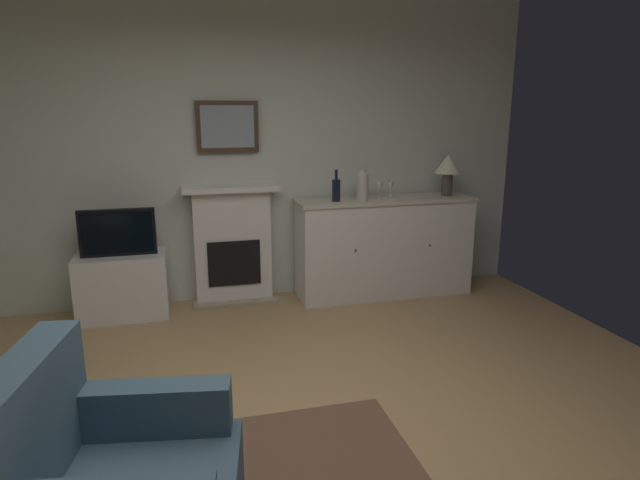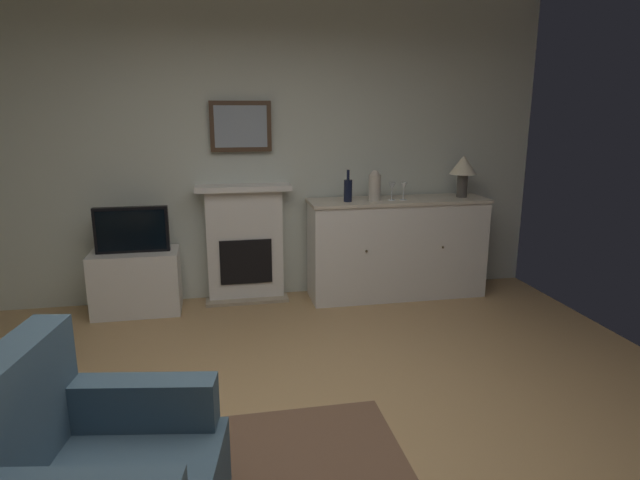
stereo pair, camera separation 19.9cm
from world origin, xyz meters
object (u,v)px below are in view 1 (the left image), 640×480
(vase_decorative, at_px, (362,185))
(wine_glass_center, at_px, (391,186))
(table_lamp, at_px, (448,167))
(tv_cabinet, at_px, (123,286))
(wine_bottle, at_px, (336,190))
(sideboard_cabinet, at_px, (384,247))
(wine_glass_left, at_px, (379,187))
(fireplace_unit, at_px, (233,244))
(tv_set, at_px, (118,233))
(framed_picture, at_px, (228,127))

(vase_decorative, bearing_deg, wine_glass_center, -1.46)
(table_lamp, xyz_separation_m, tv_cabinet, (-3.05, 0.02, -0.95))
(table_lamp, xyz_separation_m, wine_bottle, (-1.14, -0.05, -0.17))
(sideboard_cabinet, relative_size, wine_glass_left, 10.33)
(wine_bottle, bearing_deg, vase_decorative, -0.53)
(wine_bottle, relative_size, wine_glass_left, 1.76)
(table_lamp, distance_m, vase_decorative, 0.90)
(fireplace_unit, bearing_deg, table_lamp, -4.89)
(sideboard_cabinet, xyz_separation_m, wine_bottle, (-0.50, -0.05, 0.58))
(vase_decorative, relative_size, tv_set, 0.45)
(wine_glass_center, height_order, vase_decorative, vase_decorative)
(wine_bottle, distance_m, wine_glass_center, 0.53)
(table_lamp, xyz_separation_m, tv_set, (-3.05, -0.01, -0.47))
(framed_picture, height_order, sideboard_cabinet, framed_picture)
(framed_picture, xyz_separation_m, table_lamp, (2.07, -0.22, -0.39))
(framed_picture, distance_m, tv_set, 1.32)
(framed_picture, distance_m, wine_glass_left, 1.49)
(wine_glass_center, xyz_separation_m, vase_decorative, (-0.28, 0.01, 0.02))
(wine_glass_left, distance_m, tv_set, 2.35)
(wine_glass_left, height_order, vase_decorative, vase_decorative)
(fireplace_unit, xyz_separation_m, wine_glass_center, (1.46, -0.23, 0.52))
(table_lamp, bearing_deg, vase_decorative, -176.77)
(wine_bottle, height_order, vase_decorative, wine_bottle)
(sideboard_cabinet, bearing_deg, tv_cabinet, 179.64)
(framed_picture, relative_size, table_lamp, 1.38)
(wine_glass_center, bearing_deg, vase_decorative, 178.54)
(table_lamp, relative_size, vase_decorative, 1.42)
(vase_decorative, relative_size, tv_cabinet, 0.38)
(framed_picture, height_order, tv_set, framed_picture)
(wine_bottle, height_order, wine_glass_center, wine_bottle)
(fireplace_unit, height_order, tv_set, fireplace_unit)
(wine_glass_left, xyz_separation_m, wine_glass_center, (0.11, -0.01, 0.00))
(framed_picture, bearing_deg, vase_decorative, -12.94)
(sideboard_cabinet, bearing_deg, tv_set, -179.81)
(tv_cabinet, bearing_deg, wine_bottle, -1.88)
(sideboard_cabinet, bearing_deg, fireplace_unit, 172.97)
(sideboard_cabinet, xyz_separation_m, table_lamp, (0.64, 0.00, 0.75))
(fireplace_unit, distance_m, table_lamp, 2.19)
(fireplace_unit, distance_m, sideboard_cabinet, 1.45)
(table_lamp, distance_m, wine_bottle, 1.15)
(framed_picture, bearing_deg, wine_glass_left, -11.33)
(framed_picture, distance_m, wine_bottle, 1.12)
(vase_decorative, bearing_deg, tv_set, 178.89)
(sideboard_cabinet, distance_m, wine_glass_left, 0.60)
(fireplace_unit, relative_size, table_lamp, 2.75)
(tv_set, bearing_deg, vase_decorative, -1.11)
(wine_glass_left, bearing_deg, wine_glass_center, -4.41)
(sideboard_cabinet, distance_m, tv_cabinet, 2.42)
(table_lamp, distance_m, wine_glass_left, 0.74)
(fireplace_unit, height_order, vase_decorative, vase_decorative)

